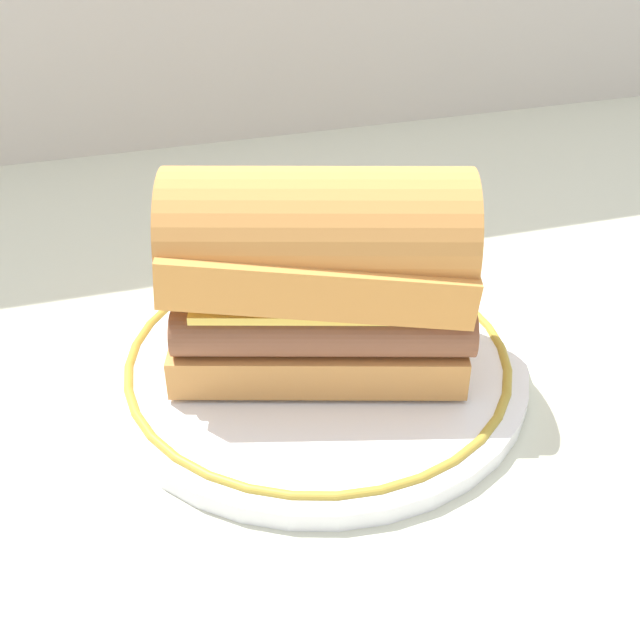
% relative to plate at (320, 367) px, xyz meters
% --- Properties ---
extents(ground_plane, '(1.50, 1.50, 0.00)m').
position_rel_plate_xyz_m(ground_plane, '(-0.01, 0.00, -0.01)').
color(ground_plane, beige).
extents(plate, '(0.27, 0.27, 0.01)m').
position_rel_plate_xyz_m(plate, '(0.00, 0.00, 0.00)').
color(plate, white).
rests_on(plate, ground_plane).
extents(sausage_sandwich, '(0.20, 0.14, 0.13)m').
position_rel_plate_xyz_m(sausage_sandwich, '(-0.00, -0.00, 0.07)').
color(sausage_sandwich, '#D08C48').
rests_on(sausage_sandwich, plate).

